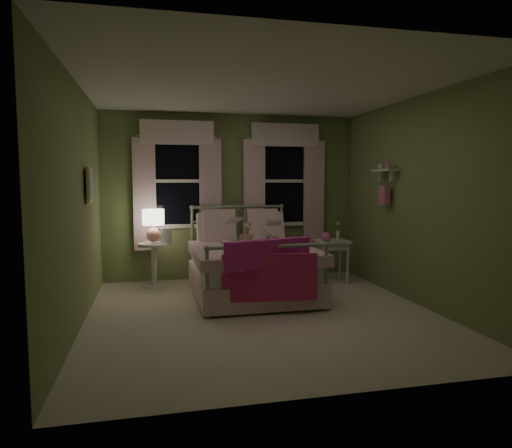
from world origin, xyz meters
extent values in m
plane|color=#F0E6D0|center=(0.00, 0.00, 0.00)|extent=(4.20, 4.20, 0.00)
plane|color=white|center=(0.00, 0.00, 2.60)|extent=(4.20, 4.20, 0.00)
plane|color=#7A9358|center=(0.00, 2.10, 1.30)|extent=(4.00, 0.00, 4.00)
plane|color=#7A9358|center=(0.00, -2.10, 1.30)|extent=(4.00, 0.00, 4.00)
plane|color=#7A9358|center=(-2.00, 0.00, 1.30)|extent=(0.00, 4.20, 4.20)
plane|color=#7A9358|center=(2.00, 0.00, 1.30)|extent=(0.00, 4.20, 4.20)
cube|color=white|center=(0.06, 0.93, 0.42)|extent=(1.44, 1.94, 0.26)
cube|color=white|center=(0.06, 0.93, 0.18)|extent=(1.54, 2.02, 0.30)
cube|color=white|center=(0.06, 0.78, 0.60)|extent=(1.58, 1.75, 0.14)
cylinder|color=#9EB793|center=(-0.63, 0.93, 0.30)|extent=(0.04, 1.90, 0.04)
cylinder|color=#9EB793|center=(0.75, 0.93, 0.30)|extent=(0.04, 1.90, 0.04)
cylinder|color=#9EB793|center=(-0.65, 1.90, 0.57)|extent=(0.04, 0.04, 1.15)
cylinder|color=#9EB793|center=(0.77, 1.90, 0.57)|extent=(0.04, 0.04, 1.15)
sphere|color=#9EB793|center=(-0.65, 1.90, 1.15)|extent=(0.07, 0.07, 0.07)
sphere|color=#9EB793|center=(0.77, 1.90, 1.15)|extent=(0.07, 0.07, 0.07)
cylinder|color=#9EB793|center=(0.06, 1.90, 1.15)|extent=(1.42, 0.04, 0.04)
cylinder|color=#9EB793|center=(0.06, 1.90, 0.93)|extent=(1.38, 0.03, 0.03)
cylinder|color=#9EB793|center=(-0.65, -0.04, 0.40)|extent=(0.04, 0.04, 0.80)
cylinder|color=#9EB793|center=(0.77, -0.04, 0.40)|extent=(0.04, 0.04, 0.80)
sphere|color=#9EB793|center=(-0.65, -0.04, 0.80)|extent=(0.07, 0.07, 0.07)
sphere|color=#9EB793|center=(0.77, -0.04, 0.80)|extent=(0.07, 0.07, 0.07)
cylinder|color=#9EB793|center=(0.06, -0.04, 0.80)|extent=(1.42, 0.04, 0.04)
cube|color=white|center=(-0.32, 1.63, 0.80)|extent=(0.55, 0.32, 0.57)
cube|color=white|center=(0.44, 1.63, 0.80)|extent=(0.55, 0.32, 0.57)
cube|color=white|center=(-0.27, 1.63, 0.88)|extent=(0.48, 0.30, 0.51)
cube|color=white|center=(0.39, 1.63, 0.88)|extent=(0.48, 0.30, 0.51)
cube|color=#D72A9A|center=(0.06, -0.04, 0.72)|extent=(1.08, 0.42, 0.32)
cube|color=#D72A70|center=(0.06, -0.11, 0.45)|extent=(1.10, 0.16, 0.55)
imported|color=#F7D1DD|center=(-0.22, 1.38, 0.91)|extent=(0.25, 0.18, 0.67)
imported|color=#F7D1DD|center=(0.34, 1.38, 0.96)|extent=(0.43, 0.36, 0.78)
imported|color=beige|center=(-0.22, 1.13, 0.96)|extent=(0.22, 0.16, 0.26)
imported|color=beige|center=(0.34, 1.13, 0.92)|extent=(0.21, 0.15, 0.26)
sphere|color=tan|center=(0.06, 1.23, 0.75)|extent=(0.16, 0.16, 0.16)
sphere|color=tan|center=(0.06, 1.21, 0.89)|extent=(0.11, 0.11, 0.11)
sphere|color=tan|center=(0.01, 1.21, 0.95)|extent=(0.04, 0.04, 0.04)
sphere|color=tan|center=(0.10, 1.21, 0.95)|extent=(0.04, 0.04, 0.04)
sphere|color=tan|center=(-0.02, 1.20, 0.77)|extent=(0.06, 0.06, 0.06)
sphere|color=tan|center=(0.14, 1.20, 0.77)|extent=(0.06, 0.06, 0.06)
sphere|color=#8C6B51|center=(0.06, 1.16, 0.89)|extent=(0.04, 0.04, 0.04)
cylinder|color=white|center=(-1.23, 1.67, 0.63)|extent=(0.46, 0.46, 0.04)
cylinder|color=white|center=(-1.23, 1.67, 0.32)|extent=(0.08, 0.08, 0.60)
cylinder|color=white|center=(-1.23, 1.67, 0.01)|extent=(0.34, 0.34, 0.03)
sphere|color=tan|center=(-1.23, 1.67, 0.77)|extent=(0.21, 0.21, 0.21)
cylinder|color=pink|center=(-1.23, 1.67, 0.89)|extent=(0.03, 0.03, 0.12)
cylinder|color=#FFEAC6|center=(-1.23, 1.67, 1.03)|extent=(0.31, 0.31, 0.23)
imported|color=beige|center=(-1.13, 1.59, 0.66)|extent=(0.23, 0.27, 0.02)
cube|color=white|center=(1.42, 1.38, 0.63)|extent=(0.50, 0.40, 0.04)
cube|color=white|center=(1.42, 1.38, 0.56)|extent=(0.44, 0.34, 0.08)
cylinder|color=white|center=(1.22, 1.23, 0.31)|extent=(0.04, 0.04, 0.60)
cylinder|color=white|center=(1.62, 1.23, 0.31)|extent=(0.04, 0.04, 0.60)
cylinder|color=white|center=(1.22, 1.53, 0.31)|extent=(0.04, 0.04, 0.60)
cylinder|color=white|center=(1.62, 1.53, 0.31)|extent=(0.04, 0.04, 0.60)
sphere|color=pink|center=(1.32, 1.38, 0.71)|extent=(0.14, 0.14, 0.14)
cube|color=pink|center=(1.32, 1.29, 0.69)|extent=(0.10, 0.05, 0.04)
cylinder|color=white|center=(1.54, 1.43, 0.72)|extent=(0.05, 0.05, 0.14)
cylinder|color=#4C7F3F|center=(1.54, 1.43, 0.83)|extent=(0.01, 0.01, 0.12)
sphere|color=pink|center=(1.54, 1.43, 0.90)|extent=(0.06, 0.06, 0.06)
cube|color=black|center=(-0.85, 2.08, 1.55)|extent=(0.76, 0.02, 1.35)
cube|color=white|center=(-0.85, 2.06, 2.25)|extent=(0.84, 0.05, 0.06)
cube|color=white|center=(-0.85, 2.06, 0.85)|extent=(0.84, 0.05, 0.06)
cube|color=white|center=(-1.25, 2.06, 1.55)|extent=(0.06, 0.05, 1.40)
cube|color=white|center=(-0.45, 2.06, 1.55)|extent=(0.06, 0.05, 1.40)
cube|color=white|center=(-0.85, 2.06, 1.55)|extent=(0.76, 0.04, 0.05)
cube|color=silver|center=(-1.35, 2.02, 1.35)|extent=(0.34, 0.06, 1.70)
cube|color=silver|center=(-0.35, 2.02, 1.35)|extent=(0.34, 0.06, 1.70)
cube|color=white|center=(-0.85, 2.00, 2.28)|extent=(1.10, 0.08, 0.36)
cylinder|color=white|center=(-0.85, 2.04, 2.22)|extent=(1.20, 0.03, 0.03)
cube|color=black|center=(0.85, 2.08, 1.55)|extent=(0.76, 0.02, 1.35)
cube|color=white|center=(0.85, 2.06, 2.25)|extent=(0.84, 0.05, 0.06)
cube|color=white|center=(0.85, 2.06, 0.85)|extent=(0.84, 0.05, 0.06)
cube|color=white|center=(0.45, 2.06, 1.55)|extent=(0.06, 0.05, 1.40)
cube|color=white|center=(1.25, 2.06, 1.55)|extent=(0.06, 0.05, 1.40)
cube|color=white|center=(0.85, 2.06, 1.55)|extent=(0.76, 0.04, 0.05)
cube|color=white|center=(0.35, 2.02, 1.35)|extent=(0.34, 0.06, 1.70)
cube|color=white|center=(1.35, 2.02, 1.35)|extent=(0.34, 0.06, 1.70)
cube|color=white|center=(0.85, 2.00, 2.28)|extent=(1.10, 0.08, 0.36)
cylinder|color=white|center=(0.85, 2.04, 2.22)|extent=(1.20, 0.03, 0.03)
cube|color=white|center=(1.89, 0.70, 1.70)|extent=(0.15, 0.50, 0.03)
cube|color=white|center=(1.93, 0.55, 1.62)|extent=(0.06, 0.03, 0.14)
cube|color=white|center=(1.93, 0.85, 1.62)|extent=(0.06, 0.03, 0.14)
cylinder|color=pink|center=(1.89, 0.60, 1.77)|extent=(0.06, 0.06, 0.10)
sphere|color=white|center=(1.89, 0.80, 1.75)|extent=(0.08, 0.08, 0.08)
cube|color=pink|center=(1.90, 0.70, 1.35)|extent=(0.08, 0.18, 0.26)
cube|color=beige|center=(-1.95, 0.60, 1.50)|extent=(0.03, 0.32, 0.42)
cube|color=silver|center=(-1.94, 0.60, 1.50)|extent=(0.01, 0.25, 0.34)
camera|label=1|loc=(-1.23, -5.07, 1.55)|focal=32.00mm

